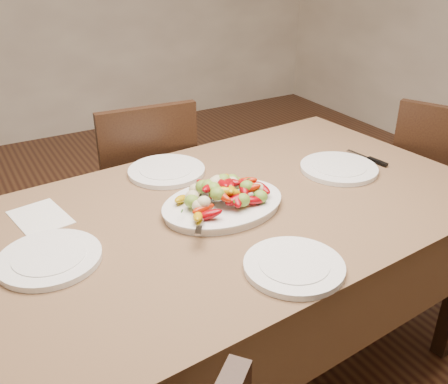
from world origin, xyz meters
name	(u,v)px	position (x,y,z in m)	size (l,w,h in m)	color
floor	(251,350)	(0.00, 0.00, 0.00)	(6.00, 6.00, 0.00)	#3D2112
dining_table	(224,299)	(-0.16, -0.06, 0.38)	(1.84, 1.04, 0.76)	brown
chair_far	(141,192)	(-0.17, 0.72, 0.47)	(0.42, 0.42, 0.95)	black
chair_right	(443,195)	(1.05, -0.02, 0.47)	(0.42, 0.42, 0.95)	black
serving_platter	(223,206)	(-0.17, -0.06, 0.77)	(0.41, 0.30, 0.02)	white
roasted_vegetables	(223,190)	(-0.17, -0.06, 0.83)	(0.34, 0.23, 0.09)	#7E0208
serving_spoon	(213,206)	(-0.23, -0.10, 0.81)	(0.28, 0.06, 0.03)	#9EA0A8
plate_left	(50,259)	(-0.73, -0.07, 0.77)	(0.29, 0.29, 0.02)	white
plate_right	(339,168)	(0.37, -0.02, 0.77)	(0.29, 0.29, 0.02)	white
plate_far	(167,171)	(-0.21, 0.29, 0.77)	(0.29, 0.29, 0.02)	white
plate_near	(294,266)	(-0.17, -0.44, 0.77)	(0.27, 0.27, 0.02)	white
menu_card	(40,217)	(-0.70, 0.19, 0.76)	(0.15, 0.21, 0.00)	silver
table_knife	(369,159)	(0.54, 0.00, 0.76)	(0.02, 0.20, 0.01)	#9EA0A8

